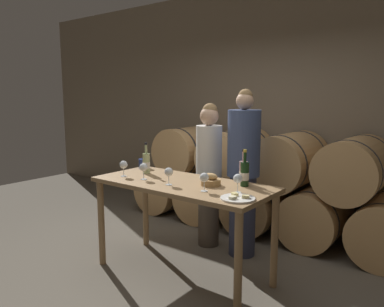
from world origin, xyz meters
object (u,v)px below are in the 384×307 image
(person_left, at_px, (209,172))
(wine_glass_right, at_px, (204,178))
(wine_bottle_rose, at_px, (243,172))
(wine_glass_center, at_px, (169,172))
(wine_bottle_red, at_px, (245,174))
(bread_basket, at_px, (211,181))
(blue_crock, at_px, (144,163))
(wine_glass_far_left, at_px, (124,165))
(person_right, at_px, (243,173))
(wine_bottle_white, at_px, (146,163))
(cheese_plate, at_px, (238,198))
(tasting_table, at_px, (182,195))
(wine_glass_far_right, at_px, (238,179))
(wine_glass_left, at_px, (144,168))

(person_left, xyz_separation_m, wine_glass_right, (0.58, -0.90, 0.17))
(wine_bottle_rose, distance_m, wine_glass_center, 0.68)
(wine_bottle_rose, bearing_deg, wine_glass_right, -102.78)
(wine_bottle_red, relative_size, bread_basket, 1.83)
(blue_crock, height_order, wine_glass_right, wine_glass_right)
(wine_glass_far_left, bearing_deg, wine_glass_right, 0.56)
(wine_bottle_rose, xyz_separation_m, wine_glass_center, (-0.49, -0.47, 0.01))
(person_right, height_order, wine_bottle_red, person_right)
(wine_bottle_white, bearing_deg, wine_bottle_red, 6.99)
(person_right, height_order, cheese_plate, person_right)
(person_left, distance_m, wine_bottle_red, 0.94)
(tasting_table, bearing_deg, wine_bottle_rose, 34.98)
(person_right, bearing_deg, wine_glass_right, -81.24)
(person_right, xyz_separation_m, wine_bottle_rose, (0.24, -0.43, 0.11))
(person_left, bearing_deg, blue_crock, -137.51)
(blue_crock, height_order, wine_glass_center, wine_glass_center)
(tasting_table, distance_m, wine_bottle_red, 0.62)
(wine_bottle_red, distance_m, wine_glass_far_left, 1.21)
(wine_bottle_white, relative_size, blue_crock, 2.65)
(person_right, bearing_deg, wine_glass_far_right, -63.44)
(wine_bottle_red, xyz_separation_m, blue_crock, (-1.29, 0.05, -0.05))
(person_left, xyz_separation_m, wine_bottle_white, (-0.32, -0.67, 0.16))
(blue_crock, height_order, cheese_plate, blue_crock)
(wine_glass_left, bearing_deg, wine_glass_far_right, 7.09)
(wine_bottle_rose, bearing_deg, wine_glass_left, -151.08)
(cheese_plate, height_order, wine_glass_left, wine_glass_left)
(wine_bottle_red, xyz_separation_m, bread_basket, (-0.25, -0.16, -0.07))
(cheese_plate, relative_size, wine_glass_center, 1.72)
(cheese_plate, distance_m, wine_glass_far_right, 0.23)
(wine_bottle_white, relative_size, wine_glass_left, 2.03)
(tasting_table, distance_m, wine_glass_center, 0.28)
(wine_glass_center, xyz_separation_m, wine_glass_right, (0.38, 0.01, 0.00))
(person_left, relative_size, wine_bottle_white, 5.06)
(person_left, distance_m, wine_glass_center, 0.94)
(wine_glass_far_right, bearing_deg, wine_bottle_red, 106.25)
(person_right, distance_m, wine_glass_far_left, 1.24)
(wine_bottle_white, bearing_deg, wine_glass_far_left, -107.43)
(blue_crock, xyz_separation_m, wine_glass_left, (0.39, -0.40, 0.06))
(person_left, relative_size, wine_glass_center, 10.27)
(person_right, bearing_deg, wine_glass_left, -123.08)
(tasting_table, bearing_deg, blue_crock, 160.51)
(wine_bottle_rose, distance_m, wine_glass_left, 0.94)
(wine_glass_far_left, bearing_deg, tasting_table, 14.01)
(wine_bottle_red, height_order, blue_crock, wine_bottle_red)
(blue_crock, bearing_deg, tasting_table, -19.49)
(person_left, relative_size, cheese_plate, 5.97)
(wine_glass_right, bearing_deg, bread_basket, 109.87)
(wine_glass_far_left, bearing_deg, blue_crock, 108.16)
(cheese_plate, relative_size, wine_glass_far_left, 1.72)
(wine_bottle_white, bearing_deg, person_right, 41.40)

